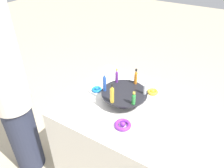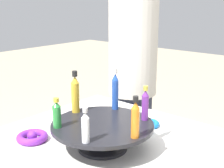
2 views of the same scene
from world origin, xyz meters
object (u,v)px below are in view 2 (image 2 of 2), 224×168
ribbon_bow_purple (32,137)px  person_figure (133,70)px  ribbon_bow_blue (149,124)px  bottle_green (57,114)px  bottle_clear (85,127)px  display_stand (102,130)px  bottle_orange (135,119)px  bottle_blue (115,91)px  bottle_gold (75,93)px  bottle_purple (145,104)px

ribbon_bow_purple → person_figure: 0.85m
ribbon_bow_blue → ribbon_bow_purple: (-0.23, -0.36, 0.00)m
bottle_green → bottle_clear: bottle_clear is taller
display_stand → bottle_orange: size_ratio=2.66×
bottle_orange → bottle_blue: (-0.20, 0.15, 0.01)m
bottle_clear → ribbon_bow_blue: (-0.04, 0.38, -0.12)m
bottle_blue → ribbon_bow_purple: bottle_blue is taller
bottle_clear → ribbon_bow_blue: 0.40m
bottle_gold → bottle_clear: bearing=-36.5°
bottle_clear → person_figure: 0.96m
bottle_green → ribbon_bow_purple: (-0.14, -0.00, -0.12)m
bottle_green → display_stand: bearing=53.5°
bottle_clear → ribbon_bow_blue: size_ratio=1.27×
bottle_gold → person_figure: 0.75m
bottle_blue → ribbon_bow_blue: (0.07, 0.12, -0.14)m
bottle_blue → display_stand: bearing=-66.5°
display_stand → person_figure: 0.82m
bottle_blue → ribbon_bow_blue: 0.20m
bottle_green → person_figure: bearing=112.0°
bottle_orange → bottle_clear: size_ratio=1.22×
bottle_purple → bottle_clear: (-0.03, -0.24, -0.01)m
bottle_blue → ribbon_bow_purple: size_ratio=1.39×
bottle_blue → bottle_purple: bearing=-6.5°
bottle_orange → ribbon_bow_purple: 0.40m
display_stand → ribbon_bow_purple: display_stand is taller
bottle_blue → bottle_green: bearing=-96.5°
bottle_blue → bottle_green: size_ratio=1.58×
bottle_green → bottle_clear: size_ratio=0.94×
bottle_orange → person_figure: size_ratio=0.08×
person_figure → bottle_purple: bearing=9.6°
bottle_orange → bottle_clear: (-0.08, -0.11, -0.01)m
bottle_clear → person_figure: size_ratio=0.06×
bottle_orange → ribbon_bow_purple: (-0.36, -0.10, -0.13)m
bottle_purple → bottle_gold: 0.24m
bottle_clear → ribbon_bow_blue: bearing=96.7°
bottle_green → bottle_clear: bearing=-6.5°
ribbon_bow_purple → person_figure: person_figure is taller
bottle_gold → ribbon_bow_blue: bearing=56.9°
bottle_gold → ribbon_bow_purple: 0.21m
bottle_orange → ribbon_bow_blue: 0.32m
bottle_green → ribbon_bow_purple: bearing=-179.6°
bottle_purple → ribbon_bow_blue: bottle_purple is taller
bottle_gold → bottle_green: bearing=-66.5°
ribbon_bow_purple → bottle_orange: bearing=15.2°
display_stand → bottle_purple: bearing=53.5°
bottle_orange → bottle_blue: bearing=143.5°
bottle_gold → bottle_green: size_ratio=1.55×
person_figure → bottle_gold: bearing=-8.7°
person_figure → ribbon_bow_purple: bearing=-17.1°
bottle_orange → person_figure: 0.92m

